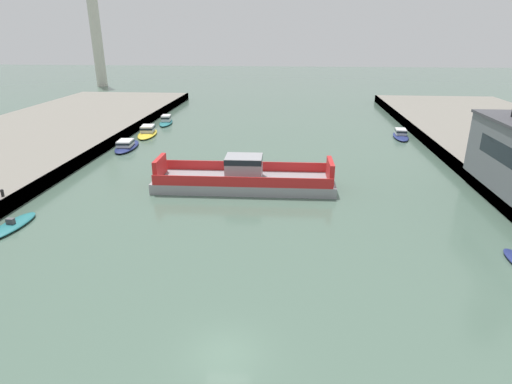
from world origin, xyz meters
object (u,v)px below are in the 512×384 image
object	(u,v)px
moored_boat_mid_right	(148,132)
moored_boat_upstream_b	(166,121)
smokestack_distant_a	(96,30)
moored_boat_far_left	(126,145)
moored_boat_mid_left	(11,226)
chain_ferry	(244,178)
moored_boat_near_right	(401,134)

from	to	relation	value
moored_boat_mid_right	moored_boat_upstream_b	xyz separation A→B (m)	(0.50, 9.20, 0.01)
smokestack_distant_a	moored_boat_far_left	bearing A→B (deg)	-63.99
moored_boat_mid_left	moored_boat_far_left	size ratio (longest dim) A/B	0.77
moored_boat_far_left	moored_boat_upstream_b	world-z (taller)	moored_boat_upstream_b
chain_ferry	moored_boat_mid_right	world-z (taller)	chain_ferry
chain_ferry	moored_boat_near_right	size ratio (longest dim) A/B	2.84
moored_boat_upstream_b	moored_boat_far_left	bearing A→B (deg)	-92.40
moored_boat_mid_right	smokestack_distant_a	size ratio (longest dim) A/B	0.26
moored_boat_mid_left	moored_boat_upstream_b	bearing A→B (deg)	88.89
chain_ferry	moored_boat_near_right	bearing A→B (deg)	48.44
moored_boat_near_right	moored_boat_far_left	xyz separation A→B (m)	(-42.07, -10.66, 0.00)
moored_boat_upstream_b	smokestack_distant_a	xyz separation A→B (m)	(-36.68, 55.54, 16.13)
moored_boat_mid_right	moored_boat_near_right	bearing A→B (deg)	2.45
chain_ferry	moored_boat_far_left	xyz separation A→B (m)	(-19.21, 15.12, -0.60)
moored_boat_near_right	moored_boat_mid_left	size ratio (longest dim) A/B	1.14
moored_boat_near_right	moored_boat_upstream_b	xyz separation A→B (m)	(-41.31, 7.42, 0.08)
moored_boat_near_right	smokestack_distant_a	world-z (taller)	smokestack_distant_a
moored_boat_mid_left	smokestack_distant_a	distance (m)	108.19
moored_boat_near_right	moored_boat_mid_right	size ratio (longest dim) A/B	0.85
chain_ferry	moored_boat_mid_left	size ratio (longest dim) A/B	3.22
moored_boat_mid_left	moored_boat_mid_right	world-z (taller)	moored_boat_mid_right
moored_boat_near_right	smokestack_distant_a	size ratio (longest dim) A/B	0.22
moored_boat_mid_left	moored_boat_near_right	bearing A→B (deg)	41.86
moored_boat_mid_left	smokestack_distant_a	xyz separation A→B (m)	(-35.81, 100.75, 16.49)
chain_ferry	smokestack_distant_a	distance (m)	105.63
chain_ferry	moored_boat_far_left	world-z (taller)	chain_ferry
moored_boat_far_left	smokestack_distant_a	xyz separation A→B (m)	(-35.93, 73.62, 16.21)
chain_ferry	moored_boat_far_left	distance (m)	24.45
chain_ferry	smokestack_distant_a	size ratio (longest dim) A/B	0.63
chain_ferry	moored_boat_mid_left	bearing A→B (deg)	-148.15
moored_boat_mid_right	moored_boat_mid_left	bearing A→B (deg)	-90.60
moored_boat_mid_right	smokestack_distant_a	world-z (taller)	smokestack_distant_a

